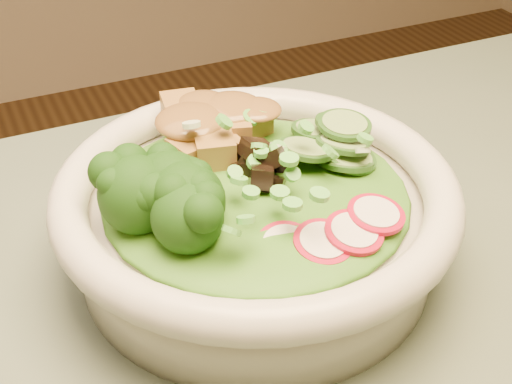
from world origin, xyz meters
name	(u,v)px	position (x,y,z in m)	size (l,w,h in m)	color
salad_bowl	(256,215)	(0.00, 0.14, 0.79)	(0.29, 0.29, 0.08)	beige
lettuce_bed	(256,191)	(0.00, 0.14, 0.81)	(0.22, 0.22, 0.03)	#265A12
broccoli_florets	(171,202)	(-0.07, 0.13, 0.83)	(0.08, 0.07, 0.05)	black
radish_slices	(319,238)	(0.01, 0.07, 0.82)	(0.12, 0.04, 0.02)	#A60C28
cucumber_slices	(337,148)	(0.07, 0.14, 0.83)	(0.07, 0.07, 0.04)	#86A65C
mushroom_heap	(246,164)	(0.00, 0.15, 0.83)	(0.07, 0.07, 0.04)	black
tofu_cubes	(211,133)	(-0.01, 0.20, 0.83)	(0.10, 0.06, 0.04)	olive
peanut_sauce	(210,117)	(-0.01, 0.20, 0.84)	(0.07, 0.06, 0.02)	brown
scallion_garnish	(256,160)	(0.00, 0.14, 0.84)	(0.20, 0.20, 0.03)	#59B841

